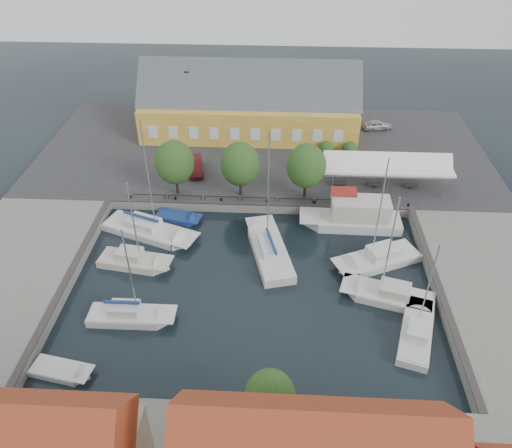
{
  "coord_description": "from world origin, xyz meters",
  "views": [
    {
      "loc": [
        2.1,
        -34.08,
        31.01
      ],
      "look_at": [
        0.0,
        6.0,
        1.5
      ],
      "focal_mm": 35.0,
      "sensor_mm": 36.0,
      "label": 1
    }
  ],
  "objects_px": {
    "tent_canopy": "(387,166)",
    "east_boat_c": "(416,335)",
    "center_sailboat": "(270,252)",
    "trawler": "(355,218)",
    "warehouse": "(245,106)",
    "launch_nw": "(178,218)",
    "east_boat_a": "(378,260)",
    "west_boat_a": "(148,231)",
    "west_boat_d": "(130,317)",
    "car_silver": "(377,125)",
    "west_boat_b": "(134,262)",
    "east_boat_b": "(389,297)",
    "launch_sw": "(61,372)",
    "car_red": "(195,165)"
  },
  "relations": [
    {
      "from": "launch_sw",
      "to": "launch_nw",
      "type": "xyz_separation_m",
      "value": [
        5.17,
        19.96,
        -0.0
      ]
    },
    {
      "from": "car_silver",
      "to": "west_boat_b",
      "type": "bearing_deg",
      "value": 125.63
    },
    {
      "from": "warehouse",
      "to": "launch_sw",
      "type": "bearing_deg",
      "value": -105.5
    },
    {
      "from": "east_boat_b",
      "to": "trawler",
      "type": "bearing_deg",
      "value": 100.44
    },
    {
      "from": "west_boat_a",
      "to": "trawler",
      "type": "bearing_deg",
      "value": 6.71
    },
    {
      "from": "east_boat_a",
      "to": "launch_nw",
      "type": "bearing_deg",
      "value": 163.59
    },
    {
      "from": "warehouse",
      "to": "west_boat_b",
      "type": "distance_m",
      "value": 29.0
    },
    {
      "from": "west_boat_d",
      "to": "warehouse",
      "type": "bearing_deg",
      "value": 78.02
    },
    {
      "from": "east_boat_c",
      "to": "tent_canopy",
      "type": "bearing_deg",
      "value": 88.56
    },
    {
      "from": "tent_canopy",
      "to": "east_boat_b",
      "type": "distance_m",
      "value": 17.34
    },
    {
      "from": "tent_canopy",
      "to": "east_boat_a",
      "type": "distance_m",
      "value": 12.66
    },
    {
      "from": "warehouse",
      "to": "launch_nw",
      "type": "relative_size",
      "value": 5.51
    },
    {
      "from": "east_boat_a",
      "to": "west_boat_d",
      "type": "xyz_separation_m",
      "value": [
        -21.68,
        -8.41,
        0.01
      ]
    },
    {
      "from": "west_boat_b",
      "to": "east_boat_b",
      "type": "bearing_deg",
      "value": -8.26
    },
    {
      "from": "west_boat_d",
      "to": "east_boat_b",
      "type": "bearing_deg",
      "value": 9.11
    },
    {
      "from": "center_sailboat",
      "to": "east_boat_b",
      "type": "relative_size",
      "value": 1.22
    },
    {
      "from": "center_sailboat",
      "to": "west_boat_a",
      "type": "relative_size",
      "value": 1.0
    },
    {
      "from": "west_boat_d",
      "to": "launch_sw",
      "type": "relative_size",
      "value": 2.02
    },
    {
      "from": "center_sailboat",
      "to": "trawler",
      "type": "bearing_deg",
      "value": 31.13
    },
    {
      "from": "trawler",
      "to": "west_boat_a",
      "type": "bearing_deg",
      "value": -173.29
    },
    {
      "from": "launch_nw",
      "to": "west_boat_b",
      "type": "bearing_deg",
      "value": -110.55
    },
    {
      "from": "tent_canopy",
      "to": "east_boat_c",
      "type": "xyz_separation_m",
      "value": [
        -0.53,
        -21.1,
        -3.42
      ]
    },
    {
      "from": "east_boat_a",
      "to": "west_boat_a",
      "type": "distance_m",
      "value": 23.08
    },
    {
      "from": "east_boat_b",
      "to": "west_boat_a",
      "type": "height_order",
      "value": "west_boat_a"
    },
    {
      "from": "trawler",
      "to": "east_boat_b",
      "type": "relative_size",
      "value": 0.97
    },
    {
      "from": "tent_canopy",
      "to": "trawler",
      "type": "xyz_separation_m",
      "value": [
        -3.91,
        -6.2,
        -2.67
      ]
    },
    {
      "from": "launch_sw",
      "to": "west_boat_b",
      "type": "bearing_deg",
      "value": 79.25
    },
    {
      "from": "east_boat_a",
      "to": "launch_nw",
      "type": "distance_m",
      "value": 21.14
    },
    {
      "from": "car_silver",
      "to": "east_boat_a",
      "type": "relative_size",
      "value": 0.33
    },
    {
      "from": "center_sailboat",
      "to": "east_boat_c",
      "type": "distance_m",
      "value": 15.43
    },
    {
      "from": "east_boat_c",
      "to": "car_silver",
      "type": "bearing_deg",
      "value": 87.01
    },
    {
      "from": "east_boat_b",
      "to": "west_boat_a",
      "type": "relative_size",
      "value": 0.82
    },
    {
      "from": "west_boat_b",
      "to": "warehouse",
      "type": "bearing_deg",
      "value": 72.39
    },
    {
      "from": "trawler",
      "to": "west_boat_d",
      "type": "bearing_deg",
      "value": -144.56
    },
    {
      "from": "warehouse",
      "to": "center_sailboat",
      "type": "distance_m",
      "value": 25.91
    },
    {
      "from": "car_red",
      "to": "warehouse",
      "type": "bearing_deg",
      "value": 53.48
    },
    {
      "from": "trawler",
      "to": "west_boat_d",
      "type": "relative_size",
      "value": 1.07
    },
    {
      "from": "west_boat_a",
      "to": "west_boat_d",
      "type": "height_order",
      "value": "west_boat_a"
    },
    {
      "from": "center_sailboat",
      "to": "launch_nw",
      "type": "xyz_separation_m",
      "value": [
        -9.94,
        5.39,
        -0.27
      ]
    },
    {
      "from": "east_boat_c",
      "to": "launch_sw",
      "type": "bearing_deg",
      "value": -169.81
    },
    {
      "from": "warehouse",
      "to": "west_boat_a",
      "type": "relative_size",
      "value": 2.14
    },
    {
      "from": "east_boat_b",
      "to": "west_boat_a",
      "type": "distance_m",
      "value": 24.51
    },
    {
      "from": "warehouse",
      "to": "launch_nw",
      "type": "height_order",
      "value": "warehouse"
    },
    {
      "from": "car_red",
      "to": "east_boat_c",
      "type": "relative_size",
      "value": 0.5
    },
    {
      "from": "east_boat_c",
      "to": "west_boat_d",
      "type": "height_order",
      "value": "west_boat_d"
    },
    {
      "from": "west_boat_a",
      "to": "car_red",
      "type": "bearing_deg",
      "value": 73.56
    },
    {
      "from": "east_boat_a",
      "to": "east_boat_c",
      "type": "relative_size",
      "value": 1.26
    },
    {
      "from": "east_boat_a",
      "to": "center_sailboat",
      "type": "bearing_deg",
      "value": 176.78
    },
    {
      "from": "car_red",
      "to": "launch_sw",
      "type": "distance_m",
      "value": 29.01
    },
    {
      "from": "east_boat_c",
      "to": "launch_sw",
      "type": "xyz_separation_m",
      "value": [
        -27.12,
        -4.88,
        -0.17
      ]
    }
  ]
}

